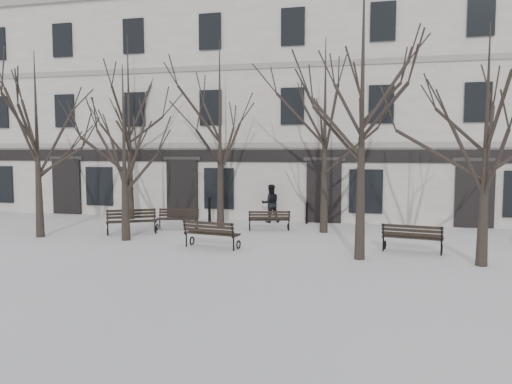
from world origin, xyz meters
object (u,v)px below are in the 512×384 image
(bench_1, at_px, (211,233))
(bench_4, at_px, (269,219))
(bench_2, at_px, (412,237))
(bench_3, at_px, (178,218))
(tree_0, at_px, (36,122))
(tree_3, at_px, (487,116))
(tree_2, at_px, (363,75))
(tree_1, at_px, (124,131))
(bench_0, at_px, (132,221))

(bench_1, bearing_deg, bench_4, -95.92)
(bench_2, height_order, bench_3, bench_2)
(tree_0, bearing_deg, tree_3, -4.29)
(bench_1, distance_m, bench_2, 6.72)
(tree_0, xyz_separation_m, tree_2, (12.20, -1.11, 1.18))
(tree_1, bearing_deg, bench_1, -11.25)
(bench_4, bearing_deg, tree_2, 114.15)
(tree_2, xyz_separation_m, tree_3, (3.49, -0.07, -1.25))
(tree_1, relative_size, bench_4, 3.58)
(tree_2, height_order, bench_2, tree_2)
(bench_0, bearing_deg, tree_0, 177.23)
(tree_0, relative_size, bench_3, 3.91)
(bench_3, bearing_deg, tree_1, -115.30)
(tree_2, xyz_separation_m, bench_2, (1.65, 1.39, -5.08))
(tree_0, bearing_deg, tree_1, 2.44)
(tree_2, distance_m, bench_3, 10.11)
(bench_3, distance_m, bench_4, 3.88)
(tree_0, xyz_separation_m, bench_3, (4.49, 2.96, -3.95))
(bench_2, bearing_deg, tree_1, 9.81)
(bench_0, xyz_separation_m, bench_2, (10.75, -1.24, -0.01))
(tree_3, xyz_separation_m, bench_2, (-1.84, 1.45, -3.82))
(bench_4, bearing_deg, tree_1, 20.48)
(tree_3, bearing_deg, bench_3, 159.70)
(tree_2, bearing_deg, bench_1, 173.81)
(tree_1, relative_size, bench_2, 3.25)
(bench_2, bearing_deg, bench_3, -6.91)
(tree_2, relative_size, bench_0, 4.42)
(tree_2, bearing_deg, bench_2, 40.10)
(tree_1, height_order, tree_2, tree_2)
(tree_0, bearing_deg, bench_2, 1.14)
(tree_1, relative_size, tree_2, 0.72)
(tree_0, relative_size, bench_4, 3.91)
(tree_0, height_order, bench_0, tree_0)
(tree_2, xyz_separation_m, bench_1, (-5.02, 0.54, -5.08))
(tree_2, bearing_deg, tree_3, -1.12)
(tree_0, distance_m, bench_2, 14.39)
(tree_1, distance_m, tree_2, 8.85)
(tree_3, relative_size, bench_4, 3.84)
(tree_1, bearing_deg, bench_2, 0.69)
(tree_1, xyz_separation_m, bench_4, (4.75, 3.43, -3.58))
(tree_0, distance_m, bench_1, 8.19)
(bench_0, height_order, bench_2, bench_0)
(bench_2, bearing_deg, bench_0, 2.53)
(bench_0, distance_m, bench_3, 2.01)
(bench_0, relative_size, bench_3, 1.12)
(tree_3, distance_m, bench_2, 4.49)
(tree_3, distance_m, bench_3, 12.55)
(tree_0, relative_size, tree_3, 1.02)
(tree_3, relative_size, bench_0, 3.44)
(bench_2, bearing_deg, tree_0, 10.26)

